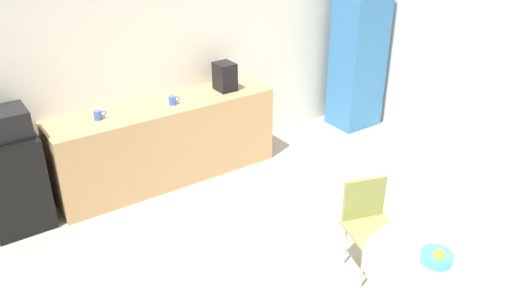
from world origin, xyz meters
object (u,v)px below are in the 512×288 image
round_table (435,282)px  chair_olive (368,216)px  locker_cabinet (358,58)px  mug_red (98,115)px  coffee_maker (225,76)px  microwave (0,125)px  mug_green (232,83)px  mug_white (173,100)px  mini_fridge (14,182)px  fruit_bowl (437,257)px

round_table → chair_olive: size_ratio=1.21×
locker_cabinet → mug_red: 3.49m
coffee_maker → mug_red: bearing=179.6°
microwave → round_table: 3.87m
mug_green → coffee_maker: coffee_maker is taller
mug_green → chair_olive: bearing=-94.0°
mug_white → chair_olive: bearing=-74.4°
round_table → mug_green: bearing=82.4°
mug_green → coffee_maker: bearing=-166.1°
mini_fridge → round_table: bearing=-57.6°
microwave → mug_green: microwave is taller
round_table → mug_white: mug_white is taller
fruit_bowl → mug_white: mug_white is taller
locker_cabinet → fruit_bowl: (-2.32, -3.11, -0.16)m
microwave → locker_cabinet: (4.38, -0.10, -0.14)m
microwave → mug_white: (1.68, -0.06, -0.13)m
microwave → coffee_maker: (2.37, 0.00, -0.02)m
mini_fridge → mug_red: bearing=0.7°
mug_white → mug_red: size_ratio=1.00×
locker_cabinet → fruit_bowl: 3.88m
coffee_maker → mug_green: bearing=13.9°
mini_fridge → microwave: size_ratio=1.97×
mug_green → mug_red: size_ratio=1.00×
locker_cabinet → chair_olive: (-2.06, -2.26, -0.42)m
fruit_bowl → coffee_maker: coffee_maker is taller
mug_green → locker_cabinet: bearing=-3.9°
mug_red → coffee_maker: 1.49m
locker_cabinet → coffee_maker: locker_cabinet is taller
mug_green → mug_red: 1.60m
round_table → fruit_bowl: (0.01, 0.03, 0.19)m
chair_olive → mug_red: bearing=121.2°
mug_green → mug_red: (-1.60, -0.02, 0.00)m
microwave → mug_red: bearing=0.7°
mini_fridge → microwave: bearing=0.0°
fruit_bowl → mug_red: mug_red is taller
mini_fridge → round_table: mini_fridge is taller
round_table → mug_red: (-1.16, 3.25, 0.37)m
mug_red → locker_cabinet: bearing=-1.8°
round_table → mug_green: (0.43, 3.27, 0.37)m
chair_olive → microwave: bearing=134.5°
mini_fridge → locker_cabinet: (4.38, -0.10, 0.47)m
mini_fridge → mug_red: mug_red is taller
locker_cabinet → mug_white: size_ratio=14.56×
microwave → fruit_bowl: bearing=-57.3°
chair_olive → locker_cabinet: bearing=47.6°
microwave → mug_red: microwave is taller
mini_fridge → fruit_bowl: 3.83m
chair_olive → fruit_bowl: 0.93m
fruit_bowl → mug_green: 3.27m
locker_cabinet → coffee_maker: size_ratio=5.87×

